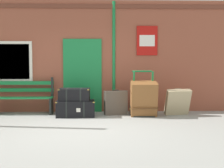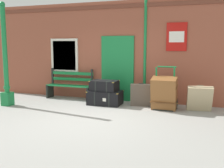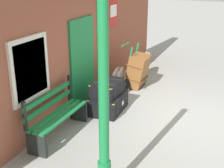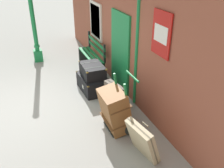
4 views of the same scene
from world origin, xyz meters
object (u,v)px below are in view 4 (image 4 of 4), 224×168
steamer_trunk_base (93,83)px  porters_trolley (122,116)px  steamer_trunk_middle (92,70)px  platform_bench (92,55)px  suitcase_tan (114,97)px  suitcase_charcoal (143,141)px  large_brown_trunk (115,110)px  lamp_post (34,28)px

steamer_trunk_base → porters_trolley: 1.81m
steamer_trunk_base → steamer_trunk_middle: bearing=164.0°
platform_bench → suitcase_tan: size_ratio=2.30×
suitcase_tan → suitcase_charcoal: bearing=-4.8°
large_brown_trunk → steamer_trunk_base: bearing=176.9°
platform_bench → suitcase_tan: 2.56m
steamer_trunk_base → lamp_post: bearing=-157.6°
porters_trolley → suitcase_charcoal: porters_trolley is taller
steamer_trunk_middle → porters_trolley: porters_trolley is taller
platform_bench → steamer_trunk_base: bearing=-17.6°
large_brown_trunk → suitcase_charcoal: large_brown_trunk is taller
lamp_post → suitcase_charcoal: size_ratio=4.20×
platform_bench → suitcase_tan: platform_bench is taller
porters_trolley → suitcase_charcoal: 0.95m
steamer_trunk_middle → suitcase_charcoal: size_ratio=1.13×
porters_trolley → steamer_trunk_base: bearing=-177.6°
steamer_trunk_base → large_brown_trunk: large_brown_trunk is taller
steamer_trunk_middle → suitcase_tan: (1.11, 0.18, -0.25)m
steamer_trunk_base → suitcase_tan: suitcase_tan is taller
lamp_post → steamer_trunk_middle: lamp_post is taller
lamp_post → suitcase_tan: (3.81, 1.32, -0.83)m
steamer_trunk_base → steamer_trunk_middle: size_ratio=1.27×
steamer_trunk_base → porters_trolley: porters_trolley is taller
steamer_trunk_base → large_brown_trunk: 1.83m
lamp_post → porters_trolley: 4.78m
steamer_trunk_middle → platform_bench: bearing=162.4°
steamer_trunk_middle → suitcase_tan: size_ratio=1.18×
steamer_trunk_middle → suitcase_charcoal: (2.78, 0.04, -0.22)m
steamer_trunk_middle → large_brown_trunk: size_ratio=0.86×
porters_trolley → suitcase_tan: 0.74m
lamp_post → platform_bench: (1.26, 1.59, -0.72)m
platform_bench → large_brown_trunk: bearing=-9.7°
suitcase_charcoal → lamp_post: bearing=-167.9°
platform_bench → steamer_trunk_middle: size_ratio=1.95×
steamer_trunk_base → steamer_trunk_middle: 0.37m
lamp_post → steamer_trunk_base: 3.10m
lamp_post → steamer_trunk_base: (2.73, 1.13, -0.95)m
lamp_post → large_brown_trunk: lamp_post is taller
suitcase_charcoal → large_brown_trunk: bearing=-171.1°
steamer_trunk_middle → large_brown_trunk: (1.84, -0.11, -0.11)m
platform_bench → porters_trolley: (3.27, -0.39, -0.17)m
porters_trolley → steamer_trunk_middle: bearing=-177.9°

